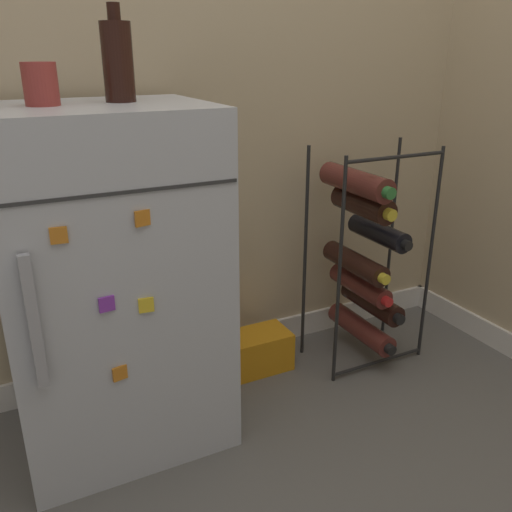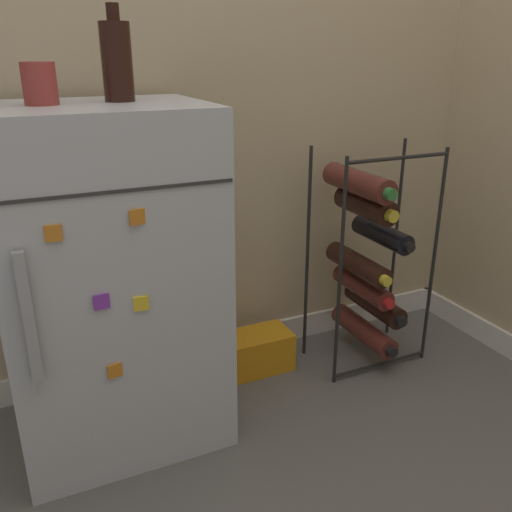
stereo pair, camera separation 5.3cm
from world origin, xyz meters
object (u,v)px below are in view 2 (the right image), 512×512
at_px(fridge_top_cup, 40,84).
at_px(fridge_top_bottle, 117,60).
at_px(soda_box, 254,352).
at_px(wine_rack, 366,259).
at_px(mini_fridge, 111,282).

relative_size(fridge_top_cup, fridge_top_bottle, 0.43).
height_order(soda_box, fridge_top_cup, fridge_top_cup).
relative_size(wine_rack, fridge_top_bottle, 3.41).
bearing_deg(wine_rack, fridge_top_cup, -178.90).
xyz_separation_m(mini_fridge, wine_rack, (0.87, 0.03, -0.08)).
xyz_separation_m(wine_rack, fridge_top_bottle, (-0.79, 0.00, 0.65)).
distance_m(mini_fridge, wine_rack, 0.87).
height_order(soda_box, fridge_top_bottle, fridge_top_bottle).
bearing_deg(wine_rack, fridge_top_bottle, 179.91).
distance_m(mini_fridge, fridge_top_bottle, 0.57).
distance_m(wine_rack, fridge_top_bottle, 1.02).
relative_size(mini_fridge, soda_box, 3.63).
distance_m(fridge_top_cup, fridge_top_bottle, 0.19).
height_order(fridge_top_cup, fridge_top_bottle, fridge_top_bottle).
distance_m(soda_box, fridge_top_bottle, 1.05).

